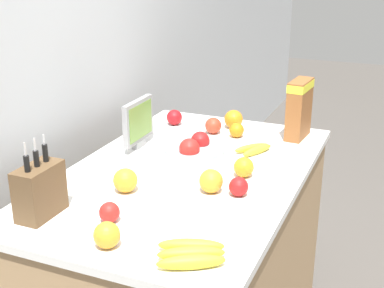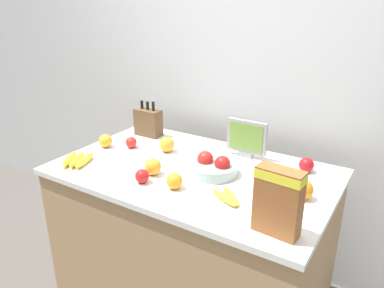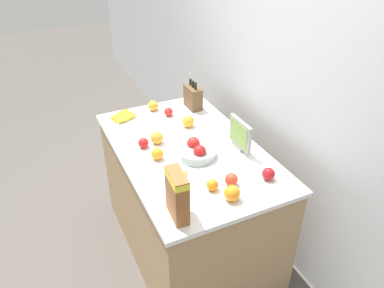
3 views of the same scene
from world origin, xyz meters
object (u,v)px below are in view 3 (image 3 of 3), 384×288
Objects in this scene: small_monitor at (240,135)px; apple_front at (231,179)px; orange_front_center at (157,138)px; orange_front_right at (212,185)px; banana_bunch_left at (179,178)px; orange_near_bowl at (188,121)px; orange_by_cereal at (231,193)px; orange_front_left at (157,154)px; cereal_box at (177,193)px; apple_by_knife_block at (169,112)px; banana_bunch_right at (123,116)px; orange_back_center at (153,106)px; knife_block at (193,97)px; fruit_bowl at (196,151)px; apple_near_bananas at (143,143)px; apple_rightmost at (268,174)px.

small_monitor is 2.98× the size of apple_front.
orange_front_right is (0.60, 0.10, -0.01)m from orange_front_center.
orange_near_bowl is at bearing 150.45° from banana_bunch_left.
small_monitor is 0.52m from banana_bunch_left.
orange_by_cereal is 0.58m from orange_front_left.
small_monitor is 0.73m from cereal_box.
orange_front_center reaches higher than orange_front_right.
orange_front_right is at bearing -7.11° from apple_by_knife_block.
orange_back_center is (-0.03, 0.25, 0.02)m from banana_bunch_right.
orange_by_cereal is at bearing 92.86° from cereal_box.
orange_front_left reaches higher than orange_front_right.
orange_back_center is at bearing -106.21° from knife_block.
fruit_bowl is 3.21× the size of apple_front.
orange_by_cereal is (0.01, 0.31, -0.10)m from cereal_box.
orange_front_center is at bearing 96.43° from apple_near_bananas.
apple_front is at bearing -101.64° from apple_rightmost.
orange_front_right is (-0.11, 0.26, -0.11)m from cereal_box.
apple_by_knife_block is 1.05m from orange_by_cereal.
orange_by_cereal is 1.12× the size of orange_back_center.
orange_front_center is 0.97× the size of orange_by_cereal.
orange_front_right is at bearing 9.84° from orange_front_center.
orange_front_center reaches higher than apple_near_bananas.
banana_bunch_left is 0.43m from apple_near_bananas.
fruit_bowl is 0.35m from orange_front_right.
orange_front_left is (0.29, -0.35, -0.01)m from orange_near_bowl.
fruit_bowl is at bearing -99.93° from small_monitor.
fruit_bowl is 3.54× the size of apple_near_bananas.
knife_block is at bearing 101.82° from apple_by_knife_block.
fruit_bowl is 3.18× the size of orange_front_left.
banana_bunch_right is at bearing -82.68° from orange_back_center.
orange_front_center is (0.44, 0.11, 0.02)m from banana_bunch_right.
banana_bunch_left is 0.52m from apple_rightmost.
orange_near_bowl reaches higher than apple_rightmost.
apple_rightmost is (0.39, 0.27, 0.00)m from fruit_bowl.
knife_block is 1.20× the size of banana_bunch_right.
orange_front_left is at bearing 175.14° from cereal_box.
knife_block is 3.48× the size of orange_front_left.
orange_front_left is at bearing -18.09° from orange_back_center.
small_monitor is 0.93× the size of fruit_bowl.
apple_rightmost is 0.96× the size of orange_back_center.
apple_by_knife_block is 0.88× the size of apple_rightmost.
banana_bunch_right is 2.54× the size of orange_near_bowl.
banana_bunch_left is at bearing -30.31° from knife_block.
orange_front_center is (0.38, -0.45, -0.05)m from knife_block.
orange_front_left is (0.65, -0.21, -0.00)m from orange_back_center.
apple_near_bananas is at bearing -132.05° from fruit_bowl.
apple_near_bananas is at bearing -179.77° from cereal_box.
orange_front_right is (-0.05, -0.34, -0.00)m from apple_rightmost.
orange_front_center is at bearing -33.44° from apple_by_knife_block.
orange_front_left is (-0.42, -0.17, 0.00)m from orange_front_right.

